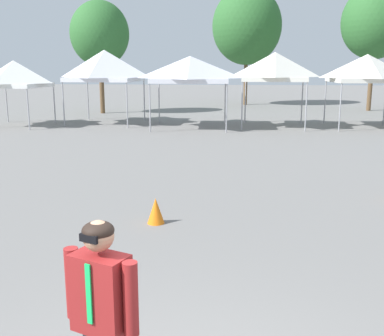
% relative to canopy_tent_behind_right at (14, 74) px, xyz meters
% --- Properties ---
extents(canopy_tent_behind_right, '(2.95, 2.95, 3.11)m').
position_rel_canopy_tent_behind_right_xyz_m(canopy_tent_behind_right, '(0.00, 0.00, 0.00)').
color(canopy_tent_behind_right, '#9E9EA3').
rests_on(canopy_tent_behind_right, ground).
extents(canopy_tent_far_left, '(3.50, 3.50, 3.63)m').
position_rel_canopy_tent_behind_right_xyz_m(canopy_tent_far_left, '(4.03, 1.39, 0.39)').
color(canopy_tent_far_left, '#9E9EA3').
rests_on(canopy_tent_far_left, ground).
extents(canopy_tent_right_of_center, '(3.66, 3.66, 3.30)m').
position_rel_canopy_tent_behind_right_xyz_m(canopy_tent_right_of_center, '(8.41, 0.19, 0.22)').
color(canopy_tent_right_of_center, '#9E9EA3').
rests_on(canopy_tent_right_of_center, ground).
extents(canopy_tent_far_right, '(3.15, 3.15, 3.48)m').
position_rel_canopy_tent_behind_right_xyz_m(canopy_tent_far_right, '(12.33, 0.76, 0.34)').
color(canopy_tent_far_right, '#9E9EA3').
rests_on(canopy_tent_far_right, ground).
extents(canopy_tent_behind_left, '(3.23, 3.23, 3.38)m').
position_rel_canopy_tent_behind_right_xyz_m(canopy_tent_behind_left, '(16.55, 0.94, 0.27)').
color(canopy_tent_behind_left, '#9E9EA3').
rests_on(canopy_tent_behind_left, ground).
extents(person_foreground, '(0.61, 0.38, 1.78)m').
position_rel_canopy_tent_behind_right_xyz_m(person_foreground, '(9.61, -18.72, -1.45)').
color(person_foreground, '#33384C').
rests_on(person_foreground, ground).
extents(tree_behind_tents_right, '(4.19, 4.19, 7.86)m').
position_rel_canopy_tent_behind_right_xyz_m(tree_behind_tents_right, '(19.16, 9.76, 3.06)').
color(tree_behind_tents_right, brown).
rests_on(tree_behind_tents_right, ground).
extents(tree_behind_tents_center, '(3.51, 3.51, 6.67)m').
position_rel_canopy_tent_behind_right_xyz_m(tree_behind_tents_center, '(2.36, 6.49, 2.24)').
color(tree_behind_tents_center, brown).
rests_on(tree_behind_tents_center, ground).
extents(tree_behind_tents_left, '(5.03, 5.03, 8.45)m').
position_rel_canopy_tent_behind_right_xyz_m(tree_behind_tents_left, '(11.22, 13.76, 3.19)').
color(tree_behind_tents_left, brown).
rests_on(tree_behind_tents_left, ground).
extents(traffic_cone_lot_center, '(0.32, 0.32, 0.48)m').
position_rel_canopy_tent_behind_right_xyz_m(traffic_cone_lot_center, '(9.13, -13.65, -2.24)').
color(traffic_cone_lot_center, orange).
rests_on(traffic_cone_lot_center, ground).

